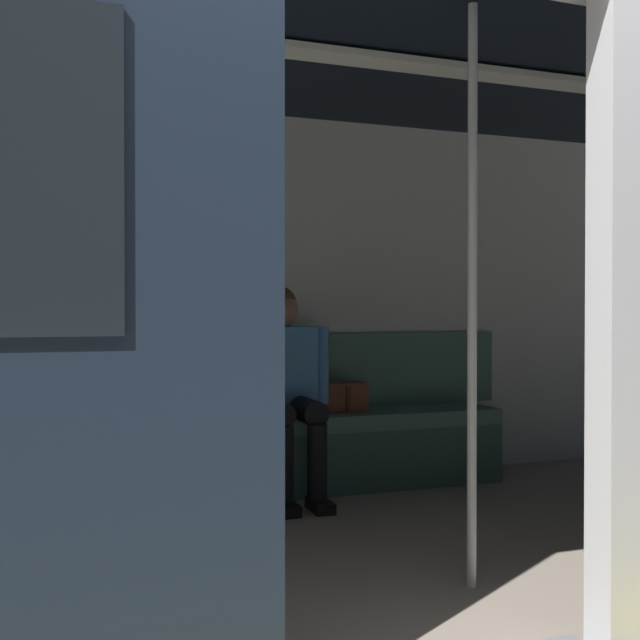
# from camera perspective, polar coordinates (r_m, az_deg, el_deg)

# --- Properties ---
(train_car) EXTENTS (6.40, 2.77, 2.31)m
(train_car) POSITION_cam_1_polar(r_m,az_deg,el_deg) (3.38, -2.33, 9.10)
(train_car) COLOR silver
(train_car) RESTS_ON ground_plane
(bench_seat) EXTENTS (3.14, 0.44, 0.44)m
(bench_seat) POSITION_cam_1_polar(r_m,az_deg,el_deg) (4.42, -5.71, -8.36)
(bench_seat) COLOR #4C7566
(bench_seat) RESTS_ON ground_plane
(person_seated) EXTENTS (0.55, 0.68, 1.17)m
(person_seated) POSITION_cam_1_polar(r_m,az_deg,el_deg) (4.39, -2.61, -4.13)
(person_seated) COLOR #4C8CC6
(person_seated) RESTS_ON ground_plane
(handbag) EXTENTS (0.26, 0.15, 0.17)m
(handbag) POSITION_cam_1_polar(r_m,az_deg,el_deg) (4.64, 1.70, -5.56)
(handbag) COLOR brown
(handbag) RESTS_ON bench_seat
(book) EXTENTS (0.20, 0.25, 0.03)m
(book) POSITION_cam_1_polar(r_m,az_deg,el_deg) (4.45, -7.61, -6.76)
(book) COLOR #33723F
(book) RESTS_ON bench_seat
(grab_pole_door) EXTENTS (0.04, 0.04, 2.17)m
(grab_pole_door) POSITION_cam_1_polar(r_m,az_deg,el_deg) (2.50, -4.99, 1.81)
(grab_pole_door) COLOR silver
(grab_pole_door) RESTS_ON ground_plane
(grab_pole_far) EXTENTS (0.04, 0.04, 2.17)m
(grab_pole_far) POSITION_cam_1_polar(r_m,az_deg,el_deg) (3.00, 10.89, 1.62)
(grab_pole_far) COLOR silver
(grab_pole_far) RESTS_ON ground_plane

